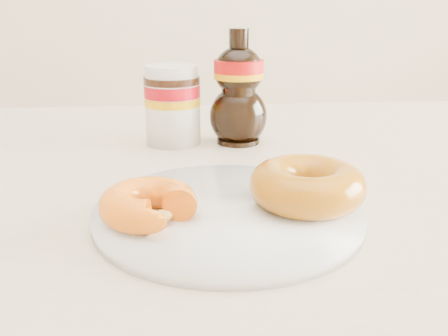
{
  "coord_description": "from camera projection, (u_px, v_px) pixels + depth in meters",
  "views": [
    {
      "loc": [
        -0.04,
        -0.46,
        0.95
      ],
      "look_at": [
        0.0,
        0.03,
        0.79
      ],
      "focal_mm": 40.0,
      "sensor_mm": 36.0,
      "label": 1
    }
  ],
  "objects": [
    {
      "name": "nutella_jar",
      "position": [
        172.0,
        102.0,
        0.72
      ],
      "size": [
        0.08,
        0.08,
        0.11
      ],
      "rotation": [
        0.0,
        0.0,
        0.23
      ],
      "color": "white",
      "rests_on": "dining_table"
    },
    {
      "name": "dining_table",
      "position": [
        220.0,
        242.0,
        0.62
      ],
      "size": [
        1.4,
        0.9,
        0.75
      ],
      "color": "beige",
      "rests_on": "ground"
    },
    {
      "name": "plate",
      "position": [
        228.0,
        212.0,
        0.48
      ],
      "size": [
        0.26,
        0.26,
        0.01
      ],
      "color": "white",
      "rests_on": "dining_table"
    },
    {
      "name": "dark_jar",
      "position": [
        179.0,
        118.0,
        0.73
      ],
      "size": [
        0.05,
        0.05,
        0.08
      ],
      "rotation": [
        0.0,
        0.0,
        0.43
      ],
      "color": "black",
      "rests_on": "dining_table"
    },
    {
      "name": "donut_bitten",
      "position": [
        148.0,
        204.0,
        0.44
      ],
      "size": [
        0.1,
        0.1,
        0.03
      ],
      "primitive_type": "torus",
      "rotation": [
        0.0,
        0.0,
        -0.14
      ],
      "color": "orange",
      "rests_on": "plate"
    },
    {
      "name": "syrup_bottle",
      "position": [
        239.0,
        87.0,
        0.72
      ],
      "size": [
        0.11,
        0.1,
        0.16
      ],
      "primitive_type": null,
      "rotation": [
        0.0,
        0.0,
        0.39
      ],
      "color": "black",
      "rests_on": "dining_table"
    },
    {
      "name": "donut_whole",
      "position": [
        307.0,
        185.0,
        0.48
      ],
      "size": [
        0.14,
        0.14,
        0.04
      ],
      "primitive_type": "torus",
      "rotation": [
        0.0,
        0.0,
        -0.37
      ],
      "color": "#975509",
      "rests_on": "plate"
    }
  ]
}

